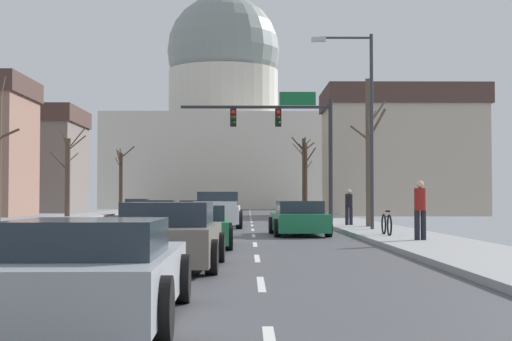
# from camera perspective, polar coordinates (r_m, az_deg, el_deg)

# --- Properties ---
(ground) EXTENTS (20.00, 180.00, 0.20)m
(ground) POSITION_cam_1_polar(r_m,az_deg,el_deg) (26.37, -7.80, -4.95)
(ground) COLOR #48484D
(signal_gantry) EXTENTS (7.91, 0.41, 6.76)m
(signal_gantry) POSITION_cam_1_polar(r_m,az_deg,el_deg) (40.36, 2.38, 3.05)
(signal_gantry) COLOR #28282D
(signal_gantry) RESTS_ON ground
(street_lamp_right) EXTENTS (2.45, 0.24, 7.75)m
(street_lamp_right) POSITION_cam_1_polar(r_m,az_deg,el_deg) (31.05, 7.90, 4.26)
(street_lamp_right) COLOR #333338
(street_lamp_right) RESTS_ON ground
(capitol_building) EXTENTS (28.89, 23.96, 30.91)m
(capitol_building) POSITION_cam_1_polar(r_m,az_deg,el_deg) (103.63, -2.43, 3.23)
(capitol_building) COLOR beige
(capitol_building) RESTS_ON ground
(pickup_truck_near_00) EXTENTS (2.33, 5.58, 1.65)m
(pickup_truck_near_00) POSITION_cam_1_polar(r_m,az_deg,el_deg) (36.11, -2.84, -3.03)
(pickup_truck_near_00) COLOR silver
(pickup_truck_near_00) RESTS_ON ground
(sedan_near_01) EXTENTS (2.15, 4.51, 1.26)m
(sedan_near_01) POSITION_cam_1_polar(r_m,az_deg,el_deg) (28.47, 3.18, -3.60)
(sedan_near_01) COLOR #1E7247
(sedan_near_01) RESTS_ON ground
(sedan_near_02) EXTENTS (2.11, 4.54, 1.16)m
(sedan_near_02) POSITION_cam_1_polar(r_m,az_deg,el_deg) (21.70, -4.41, -4.19)
(sedan_near_02) COLOR #1E7247
(sedan_near_02) RESTS_ON ground
(sedan_near_03) EXTENTS (2.10, 4.39, 1.29)m
(sedan_near_03) POSITION_cam_1_polar(r_m,az_deg,el_deg) (15.31, -6.40, -4.90)
(sedan_near_03) COLOR #6B6056
(sedan_near_03) RESTS_ON ground
(sedan_near_04) EXTENTS (2.03, 4.52, 1.14)m
(sedan_near_04) POSITION_cam_1_polar(r_m,az_deg,el_deg) (8.93, -11.87, -7.33)
(sedan_near_04) COLOR #9EA3A8
(sedan_near_04) RESTS_ON ground
(sedan_oncoming_00) EXTENTS (2.07, 4.46, 1.23)m
(sedan_oncoming_00) POSITION_cam_1_polar(r_m,az_deg,el_deg) (45.79, -7.02, -3.01)
(sedan_oncoming_00) COLOR #6B6056
(sedan_oncoming_00) RESTS_ON ground
(sedan_oncoming_01) EXTENTS (2.18, 4.38, 1.29)m
(sedan_oncoming_01) POSITION_cam_1_polar(r_m,az_deg,el_deg) (59.22, -8.76, -2.73)
(sedan_oncoming_01) COLOR #9EA3A8
(sedan_oncoming_01) RESTS_ON ground
(sedan_oncoming_02) EXTENTS (2.13, 4.25, 1.14)m
(sedan_oncoming_02) POSITION_cam_1_polar(r_m,az_deg,el_deg) (68.97, -4.91, -2.70)
(sedan_oncoming_02) COLOR silver
(sedan_oncoming_02) RESTS_ON ground
(flank_building_02) EXTENTS (11.06, 9.58, 9.71)m
(flank_building_02) POSITION_cam_1_polar(r_m,az_deg,el_deg) (75.40, -16.87, 0.76)
(flank_building_02) COLOR slate
(flank_building_02) RESTS_ON ground
(flank_building_03) EXTENTS (12.20, 8.46, 9.94)m
(flank_building_03) POSITION_cam_1_polar(r_m,az_deg,el_deg) (62.08, 10.64, 1.39)
(flank_building_03) COLOR #B2A38E
(flank_building_03) RESTS_ON ground
(bare_tree_00) EXTENTS (1.47, 1.69, 6.53)m
(bare_tree_00) POSITION_cam_1_polar(r_m,az_deg,el_deg) (73.73, 3.69, -0.32)
(bare_tree_00) COLOR #423328
(bare_tree_00) RESTS_ON ground
(bare_tree_01) EXTENTS (2.41, 2.73, 5.94)m
(bare_tree_01) POSITION_cam_1_polar(r_m,az_deg,el_deg) (52.77, -13.69, -0.26)
(bare_tree_01) COLOR #4C3D2D
(bare_tree_01) RESTS_ON ground
(bare_tree_02) EXTENTS (1.65, 1.85, 6.41)m
(bare_tree_02) POSITION_cam_1_polar(r_m,az_deg,el_deg) (33.93, 8.35, 1.49)
(bare_tree_02) COLOR brown
(bare_tree_02) RESTS_ON ground
(bare_tree_04) EXTENTS (2.13, 2.20, 6.19)m
(bare_tree_04) POSITION_cam_1_polar(r_m,az_deg,el_deg) (63.92, 3.54, -0.10)
(bare_tree_04) COLOR #4C3D2D
(bare_tree_04) RESTS_ON ground
(bare_tree_05) EXTENTS (2.03, 2.32, 5.72)m
(bare_tree_05) POSITION_cam_1_polar(r_m,az_deg,el_deg) (68.62, -9.91, -0.59)
(bare_tree_05) COLOR #423328
(bare_tree_05) RESTS_ON ground
(pedestrian_00) EXTENTS (0.35, 0.34, 1.63)m
(pedestrian_00) POSITION_cam_1_polar(r_m,az_deg,el_deg) (35.42, 6.85, -2.54)
(pedestrian_00) COLOR black
(pedestrian_00) RESTS_ON ground
(pedestrian_01) EXTENTS (0.35, 0.34, 1.74)m
(pedestrian_01) POSITION_cam_1_polar(r_m,az_deg,el_deg) (23.23, 11.98, -2.64)
(pedestrian_01) COLOR black
(pedestrian_01) RESTS_ON ground
(bicycle_parked) EXTENTS (0.12, 1.77, 0.85)m
(bicycle_parked) POSITION_cam_1_polar(r_m,az_deg,el_deg) (26.25, 9.59, -3.93)
(bicycle_parked) COLOR black
(bicycle_parked) RESTS_ON ground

